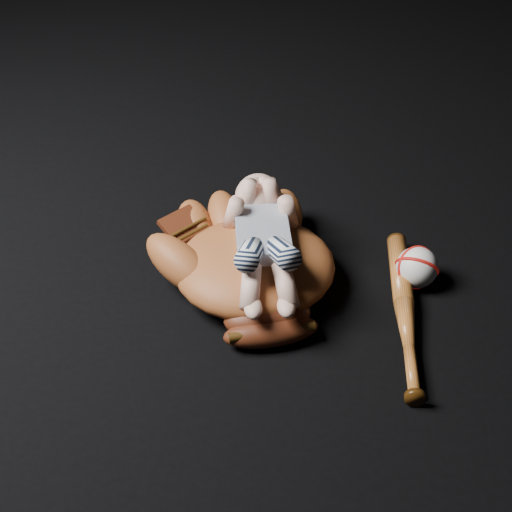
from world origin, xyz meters
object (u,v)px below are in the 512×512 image
Objects in this scene: baseball_glove at (255,260)px; baseball at (417,267)px; newborn_baby at (264,240)px; baseball_bat at (405,312)px.

baseball_glove is 5.37× the size of baseball.
baseball_bat is at bearing -21.89° from newborn_baby.
baseball_glove is 0.31m from baseball.
baseball_glove reaches higher than baseball_bat.
baseball_bat is (0.27, -0.04, -0.10)m from newborn_baby.
baseball is (0.29, 0.06, -0.08)m from newborn_baby.
baseball is at bearing -0.68° from newborn_baby.
newborn_baby is at bearing 171.02° from baseball_bat.
baseball_glove is 1.04× the size of baseball_bat.
baseball_glove is 0.06m from newborn_baby.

